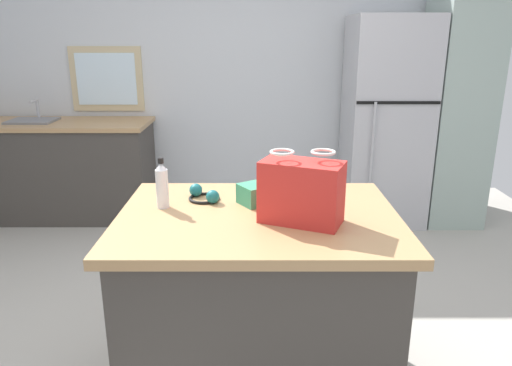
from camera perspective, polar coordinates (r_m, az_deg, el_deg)
ground at (r=2.83m, az=-4.45°, el=-18.92°), size 5.83×5.83×0.00m
back_wall at (r=4.72m, az=-2.97°, el=13.51°), size 4.82×0.13×2.73m
kitchen_island at (r=2.33m, az=0.03°, el=-14.06°), size 1.24×0.92×0.91m
refrigerator at (r=4.50m, az=14.86°, el=7.03°), size 0.70×0.73×1.83m
tall_cabinet at (r=4.69m, az=22.35°, el=8.02°), size 0.50×0.65×2.04m
sink_counter at (r=4.84m, az=-22.04°, el=1.54°), size 1.62×0.64×1.09m
shopping_bag at (r=2.01m, az=5.19°, el=-1.01°), size 0.38×0.29×0.31m
small_box at (r=2.25m, az=-0.15°, el=-1.29°), size 0.20×0.19×0.09m
bottle at (r=2.22m, az=-11.30°, el=-0.31°), size 0.06×0.06×0.24m
ear_defenders at (r=2.32m, az=-6.40°, el=-1.45°), size 0.21×0.21×0.06m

